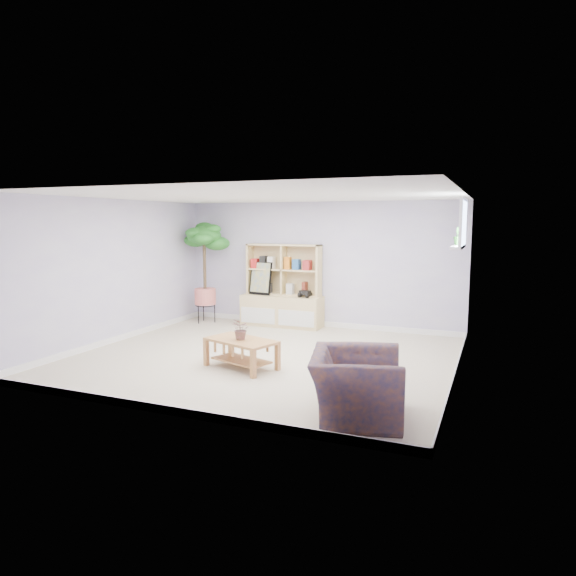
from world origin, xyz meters
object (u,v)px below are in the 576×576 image
at_px(coffee_table, 241,354).
at_px(storage_unit, 282,285).
at_px(armchair, 356,381).
at_px(floor_tree, 205,273).

bearing_deg(coffee_table, storage_unit, 120.14).
height_order(coffee_table, armchair, armchair).
relative_size(floor_tree, armchair, 1.91).
relative_size(storage_unit, coffee_table, 1.61).
relative_size(storage_unit, floor_tree, 0.79).
bearing_deg(armchair, storage_unit, 18.20).
xyz_separation_m(coffee_table, floor_tree, (-2.17, 2.61, 0.80)).
relative_size(coffee_table, floor_tree, 0.49).
height_order(storage_unit, floor_tree, floor_tree).
distance_m(coffee_table, armchair, 2.27).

